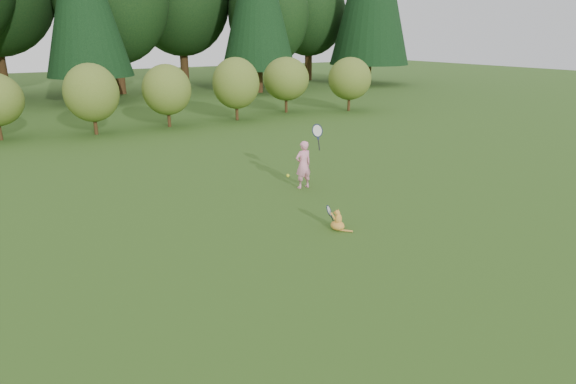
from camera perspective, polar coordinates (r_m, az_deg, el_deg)
ground at (r=9.22m, az=1.51°, el=-5.67°), size 100.00×100.00×0.00m
shrub_row at (r=20.73m, az=-18.54°, el=10.82°), size 28.00×3.00×2.80m
child at (r=12.10m, az=1.88°, el=3.39°), size 0.69×0.44×1.81m
cat at (r=9.65m, az=5.87°, el=-3.23°), size 0.36×0.65×0.57m
tennis_ball at (r=9.45m, az=-0.01°, el=1.96°), size 0.06×0.06×0.06m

